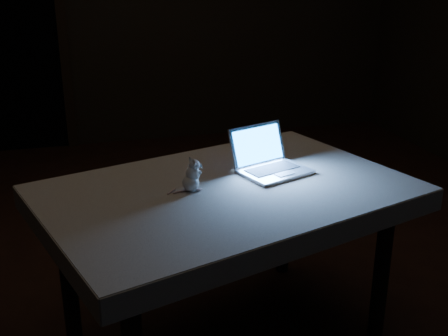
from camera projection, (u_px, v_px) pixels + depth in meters
name	position (u px, v px, depth m)	size (l,w,h in m)	color
floor	(213.00, 286.00, 2.74)	(5.00, 5.00, 0.00)	black
table	(227.00, 267.00, 2.24)	(1.27, 0.82, 0.68)	black
tablecloth	(212.00, 193.00, 2.17)	(1.36, 0.90, 0.08)	beige
laptop	(276.00, 152.00, 2.23)	(0.26, 0.23, 0.18)	silver
plush_mouse	(191.00, 175.00, 2.07)	(0.09, 0.09, 0.13)	silver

